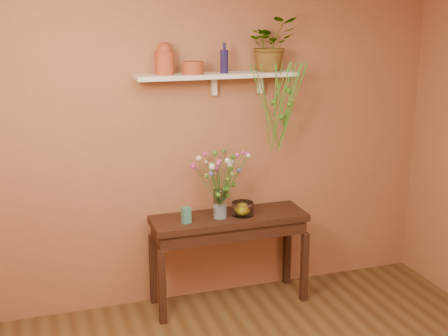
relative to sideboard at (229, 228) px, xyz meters
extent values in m
cube|color=#A36240|center=(-0.12, 0.23, 0.68)|extent=(4.00, 0.04, 2.70)
cube|color=#351D14|center=(0.00, 0.00, 0.09)|extent=(1.28, 0.41, 0.06)
cube|color=#351D14|center=(0.00, 0.00, 0.00)|extent=(1.23, 0.38, 0.11)
cube|color=#351D14|center=(-0.61, -0.18, -0.36)|extent=(0.06, 0.06, 0.61)
cube|color=#351D14|center=(0.61, -0.18, -0.36)|extent=(0.06, 0.06, 0.61)
cube|color=#351D14|center=(-0.61, 0.18, -0.36)|extent=(0.06, 0.06, 0.61)
cube|color=#351D14|center=(0.61, 0.18, -0.36)|extent=(0.06, 0.06, 0.61)
cube|color=white|center=(-0.07, 0.10, 1.25)|extent=(1.30, 0.24, 0.04)
cube|color=white|center=(-0.07, 0.19, 1.16)|extent=(0.04, 0.05, 0.15)
cube|color=white|center=(0.33, 0.19, 1.16)|extent=(0.04, 0.05, 0.15)
cylinder|color=#B35330|center=(-0.49, 0.10, 1.36)|extent=(0.19, 0.19, 0.17)
sphere|color=#B35330|center=(-0.49, 0.10, 1.46)|extent=(0.12, 0.12, 0.12)
cylinder|color=#B35330|center=(-0.27, 0.07, 1.32)|extent=(0.21, 0.21, 0.10)
cylinder|color=#1A1443|center=(-0.02, 0.07, 1.36)|extent=(0.08, 0.08, 0.18)
cylinder|color=#1A1443|center=(-0.02, 0.07, 1.48)|extent=(0.03, 0.03, 0.05)
imported|color=#386E1C|center=(0.39, 0.12, 1.49)|extent=(0.39, 0.34, 0.43)
cylinder|color=#386E1C|center=(0.48, 0.00, 1.13)|extent=(0.18, 0.07, 0.44)
cylinder|color=green|center=(0.43, 0.00, 1.17)|extent=(0.14, 0.05, 0.36)
cylinder|color=green|center=(0.35, -0.10, 1.05)|extent=(0.12, 0.26, 0.61)
cylinder|color=#386E1C|center=(0.42, 0.01, 1.13)|extent=(0.03, 0.11, 0.44)
cylinder|color=green|center=(0.52, -0.06, 1.10)|extent=(0.08, 0.15, 0.51)
cylinder|color=green|center=(0.42, -0.02, 1.09)|extent=(0.15, 0.13, 0.52)
cylinder|color=#386E1C|center=(0.30, 0.00, 1.02)|extent=(0.10, 0.05, 0.67)
cylinder|color=green|center=(0.50, -0.01, 1.04)|extent=(0.06, 0.13, 0.63)
cylinder|color=green|center=(0.38, -0.12, 0.98)|extent=(0.03, 0.37, 0.75)
cylinder|color=#386E1C|center=(0.47, -0.14, 1.00)|extent=(0.07, 0.39, 0.71)
cylinder|color=green|center=(0.28, -0.03, 1.02)|extent=(0.33, 0.22, 0.67)
cylinder|color=green|center=(0.51, -0.05, 1.09)|extent=(0.11, 0.13, 0.52)
cylinder|color=#386E1C|center=(0.32, -0.02, 1.00)|extent=(0.30, 0.15, 0.70)
cylinder|color=green|center=(0.53, -0.02, 0.99)|extent=(0.21, 0.07, 0.73)
cylinder|color=green|center=(0.48, -0.01, 1.11)|extent=(0.09, 0.03, 0.49)
sphere|color=#386E1C|center=(0.44, -0.04, 0.92)|extent=(0.05, 0.05, 0.05)
sphere|color=#386E1C|center=(0.36, -0.03, 1.04)|extent=(0.05, 0.05, 0.05)
sphere|color=#386E1C|center=(0.49, -0.04, 1.13)|extent=(0.05, 0.05, 0.05)
sphere|color=#386E1C|center=(0.50, -0.05, 1.02)|extent=(0.05, 0.05, 0.05)
cylinder|color=white|center=(-0.09, -0.03, 0.23)|extent=(0.11, 0.11, 0.23)
cylinder|color=silver|center=(-0.09, -0.03, 0.17)|extent=(0.10, 0.10, 0.11)
cylinder|color=#386B28|center=(-0.09, -0.12, 0.36)|extent=(0.01, 0.19, 0.26)
sphere|color=#386E1C|center=(-0.09, -0.22, 0.49)|extent=(0.03, 0.03, 0.03)
cylinder|color=#386B28|center=(-0.08, -0.11, 0.43)|extent=(0.02, 0.15, 0.40)
sphere|color=white|center=(-0.08, -0.18, 0.63)|extent=(0.04, 0.04, 0.04)
cylinder|color=#386B28|center=(-0.06, -0.08, 0.40)|extent=(0.06, 0.09, 0.35)
sphere|color=white|center=(-0.04, -0.12, 0.58)|extent=(0.04, 0.04, 0.04)
cylinder|color=#386B28|center=(-0.06, -0.09, 0.37)|extent=(0.07, 0.12, 0.28)
sphere|color=#4F8E31|center=(-0.02, -0.14, 0.50)|extent=(0.03, 0.03, 0.03)
cylinder|color=#386B28|center=(-0.05, -0.06, 0.39)|extent=(0.08, 0.06, 0.31)
sphere|color=#4F8E31|center=(-0.02, -0.09, 0.54)|extent=(0.05, 0.05, 0.05)
cylinder|color=#386B28|center=(-0.04, -0.08, 0.44)|extent=(0.11, 0.11, 0.43)
sphere|color=#C13793|center=(0.02, -0.14, 0.65)|extent=(0.03, 0.03, 0.03)
cylinder|color=#386B28|center=(0.03, -0.05, 0.43)|extent=(0.24, 0.03, 0.40)
sphere|color=white|center=(0.14, -0.06, 0.62)|extent=(0.03, 0.03, 0.03)
cylinder|color=#386B28|center=(-0.02, -0.05, 0.37)|extent=(0.15, 0.05, 0.28)
sphere|color=#464EA6|center=(0.06, -0.07, 0.51)|extent=(0.03, 0.03, 0.03)
cylinder|color=#386B28|center=(0.02, 0.00, 0.43)|extent=(0.22, 0.08, 0.40)
sphere|color=#C13793|center=(0.13, 0.04, 0.62)|extent=(0.03, 0.03, 0.03)
cylinder|color=#386B28|center=(0.03, -0.02, 0.43)|extent=(0.25, 0.04, 0.39)
sphere|color=#C13793|center=(0.15, 0.00, 0.62)|extent=(0.04, 0.04, 0.04)
cylinder|color=#386B28|center=(-0.03, -0.01, 0.42)|extent=(0.13, 0.05, 0.38)
sphere|color=#386E1C|center=(0.03, 0.01, 0.61)|extent=(0.05, 0.05, 0.05)
cylinder|color=#386B28|center=(-0.03, 0.02, 0.37)|extent=(0.13, 0.12, 0.28)
sphere|color=white|center=(0.04, 0.08, 0.51)|extent=(0.04, 0.04, 0.04)
cylinder|color=#386B28|center=(-0.02, 0.03, 0.39)|extent=(0.14, 0.13, 0.32)
sphere|color=white|center=(0.05, 0.09, 0.55)|extent=(0.03, 0.03, 0.03)
cylinder|color=#386B28|center=(-0.04, 0.08, 0.42)|extent=(0.10, 0.24, 0.39)
sphere|color=#4F8E31|center=(0.01, 0.19, 0.61)|extent=(0.03, 0.03, 0.03)
cylinder|color=#386B28|center=(-0.09, 0.03, 0.43)|extent=(0.01, 0.14, 0.39)
sphere|color=#4F8E31|center=(-0.09, 0.10, 0.62)|extent=(0.05, 0.05, 0.05)
cylinder|color=#386B28|center=(-0.09, 0.00, 0.37)|extent=(0.01, 0.08, 0.28)
sphere|color=#C13793|center=(-0.09, 0.04, 0.51)|extent=(0.05, 0.05, 0.05)
cylinder|color=#386B28|center=(-0.12, 0.05, 0.39)|extent=(0.06, 0.18, 0.32)
sphere|color=white|center=(-0.15, 0.14, 0.54)|extent=(0.03, 0.03, 0.03)
cylinder|color=#386B28|center=(-0.10, 0.04, 0.34)|extent=(0.03, 0.15, 0.23)
sphere|color=#464EA6|center=(-0.12, 0.11, 0.46)|extent=(0.04, 0.04, 0.04)
cylinder|color=#386B28|center=(-0.13, 0.04, 0.42)|extent=(0.09, 0.16, 0.39)
sphere|color=#C13793|center=(-0.17, 0.12, 0.62)|extent=(0.04, 0.04, 0.04)
cylinder|color=#386B28|center=(-0.18, 0.03, 0.38)|extent=(0.18, 0.14, 0.31)
sphere|color=#C13793|center=(-0.27, 0.10, 0.53)|extent=(0.05, 0.05, 0.05)
cylinder|color=#386B28|center=(-0.11, -0.01, 0.37)|extent=(0.05, 0.05, 0.29)
sphere|color=#386E1C|center=(-0.14, 0.01, 0.52)|extent=(0.04, 0.04, 0.04)
cylinder|color=#386B28|center=(-0.12, -0.03, 0.40)|extent=(0.08, 0.01, 0.34)
sphere|color=white|center=(-0.16, -0.03, 0.57)|extent=(0.04, 0.04, 0.04)
cylinder|color=#386B28|center=(-0.17, -0.01, 0.42)|extent=(0.17, 0.06, 0.39)
sphere|color=white|center=(-0.25, 0.01, 0.61)|extent=(0.04, 0.04, 0.04)
cylinder|color=#386B28|center=(-0.15, -0.04, 0.36)|extent=(0.13, 0.03, 0.26)
sphere|color=#4F8E31|center=(-0.21, -0.06, 0.49)|extent=(0.03, 0.03, 0.03)
cylinder|color=#386B28|center=(-0.12, -0.04, 0.40)|extent=(0.07, 0.01, 0.34)
sphere|color=#4F8E31|center=(-0.16, -0.04, 0.57)|extent=(0.03, 0.03, 0.03)
cylinder|color=#386B28|center=(-0.13, -0.05, 0.39)|extent=(0.08, 0.03, 0.33)
sphere|color=#C13793|center=(-0.16, -0.06, 0.56)|extent=(0.03, 0.03, 0.03)
cylinder|color=#386B28|center=(-0.13, -0.06, 0.40)|extent=(0.09, 0.06, 0.33)
sphere|color=white|center=(-0.17, -0.09, 0.56)|extent=(0.05, 0.05, 0.05)
cylinder|color=#386B28|center=(-0.15, -0.13, 0.39)|extent=(0.13, 0.19, 0.32)
sphere|color=#464EA6|center=(-0.22, -0.22, 0.55)|extent=(0.03, 0.03, 0.03)
cylinder|color=#386B28|center=(-0.12, -0.11, 0.43)|extent=(0.06, 0.16, 0.40)
sphere|color=#C13793|center=(-0.14, -0.19, 0.63)|extent=(0.03, 0.03, 0.03)
cylinder|color=#386B28|center=(-0.13, -0.13, 0.43)|extent=(0.08, 0.20, 0.40)
sphere|color=#C13793|center=(-0.17, -0.23, 0.62)|extent=(0.04, 0.04, 0.04)
sphere|color=#386E1C|center=(-0.07, -0.11, 0.37)|extent=(0.04, 0.04, 0.04)
sphere|color=#386E1C|center=(-0.04, -0.08, 0.36)|extent=(0.04, 0.04, 0.04)
sphere|color=#386E1C|center=(-0.14, -0.14, 0.34)|extent=(0.04, 0.04, 0.04)
sphere|color=#386E1C|center=(-0.03, -0.06, 0.31)|extent=(0.04, 0.04, 0.04)
sphere|color=#386E1C|center=(0.00, 0.03, 0.36)|extent=(0.04, 0.04, 0.04)
sphere|color=#386E1C|center=(0.04, -0.01, 0.37)|extent=(0.04, 0.04, 0.04)
cylinder|color=white|center=(0.11, -0.03, 0.17)|extent=(0.18, 0.18, 0.11)
cylinder|color=white|center=(0.11, -0.03, 0.12)|extent=(0.18, 0.18, 0.01)
sphere|color=gold|center=(0.10, -0.03, 0.16)|extent=(0.08, 0.08, 0.08)
cube|color=teal|center=(-0.38, -0.07, 0.18)|extent=(0.08, 0.06, 0.13)
camera|label=1|loc=(-1.47, -4.36, 1.74)|focal=47.35mm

